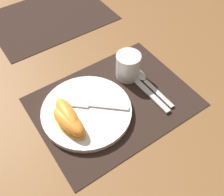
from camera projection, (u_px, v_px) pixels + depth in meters
name	position (u px, v px, depth m)	size (l,w,h in m)	color
ground_plane	(114.00, 102.00, 0.79)	(3.00, 3.00, 0.00)	brown
placemat	(114.00, 102.00, 0.79)	(0.46, 0.35, 0.00)	black
placemat_far	(50.00, 17.00, 1.06)	(0.46, 0.35, 0.00)	black
plate	(87.00, 111.00, 0.75)	(0.26, 0.26, 0.02)	white
juice_glass	(128.00, 67.00, 0.82)	(0.08, 0.08, 0.09)	silver
knife	(145.00, 89.00, 0.81)	(0.02, 0.23, 0.01)	#BCBCC1
spoon	(143.00, 79.00, 0.84)	(0.03, 0.19, 0.01)	#BCBCC1
fork	(92.00, 105.00, 0.75)	(0.15, 0.14, 0.00)	#BCBCC1
citrus_wedge_0	(68.00, 116.00, 0.71)	(0.06, 0.13, 0.05)	#F7C656
citrus_wedge_1	(69.00, 122.00, 0.70)	(0.07, 0.13, 0.04)	#F7C656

